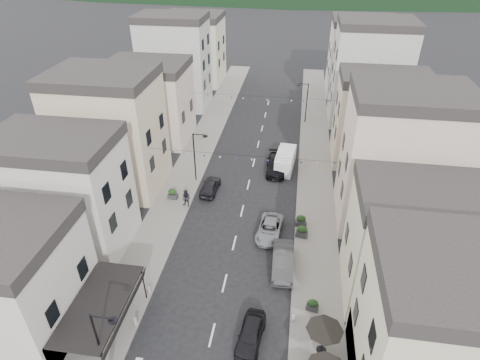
# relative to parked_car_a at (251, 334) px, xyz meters

# --- Properties ---
(sidewalk_left) EXTENTS (4.00, 76.00, 0.12)m
(sidewalk_left) POSITION_rel_parked_car_a_xyz_m (-10.30, 26.00, -0.64)
(sidewalk_left) COLOR slate
(sidewalk_left) RESTS_ON ground
(sidewalk_right) EXTENTS (4.00, 76.00, 0.12)m
(sidewalk_right) POSITION_rel_parked_car_a_xyz_m (4.70, 26.00, -0.64)
(sidewalk_right) COLOR slate
(sidewalk_right) RESTS_ON ground
(bistro_building) EXTENTS (10.00, 8.00, 10.00)m
(bistro_building) POSITION_rel_parked_car_a_xyz_m (11.70, -2.00, 4.30)
(bistro_building) COLOR beige
(bistro_building) RESTS_ON ground
(boutique_awning) EXTENTS (3.77, 7.50, 3.28)m
(boutique_awning) POSITION_rel_parked_car_a_xyz_m (-10.05, -1.00, 2.42)
(boutique_awning) COLOR black
(boutique_awning) RESTS_ON ground
(buildings_row_left) EXTENTS (10.20, 54.16, 14.00)m
(buildings_row_left) POSITION_rel_parked_car_a_xyz_m (-17.30, 31.75, 5.42)
(buildings_row_left) COLOR #BDB6AD
(buildings_row_left) RESTS_ON ground
(buildings_row_right) EXTENTS (10.20, 54.16, 14.50)m
(buildings_row_right) POSITION_rel_parked_car_a_xyz_m (11.70, 30.59, 5.62)
(buildings_row_right) COLOR beige
(buildings_row_right) RESTS_ON ground
(streetlamp_left_near) EXTENTS (1.70, 0.56, 6.00)m
(streetlamp_left_near) POSITION_rel_parked_car_a_xyz_m (-8.62, -4.00, 3.00)
(streetlamp_left_near) COLOR black
(streetlamp_left_near) RESTS_ON ground
(streetlamp_left_far) EXTENTS (1.70, 0.56, 6.00)m
(streetlamp_left_far) POSITION_rel_parked_car_a_xyz_m (-8.62, 20.00, 3.00)
(streetlamp_left_far) COLOR black
(streetlamp_left_far) RESTS_ON ground
(streetlamp_right_far) EXTENTS (1.70, 0.56, 6.00)m
(streetlamp_right_far) POSITION_rel_parked_car_a_xyz_m (3.02, 38.00, 3.00)
(streetlamp_right_far) COLOR black
(streetlamp_right_far) RESTS_ON ground
(bollards) EXTENTS (11.66, 10.26, 0.60)m
(bollards) POSITION_rel_parked_car_a_xyz_m (-2.80, -0.50, -0.28)
(bollards) COLOR gray
(bollards) RESTS_ON ground
(bunting_near) EXTENTS (19.00, 0.28, 0.62)m
(bunting_near) POSITION_rel_parked_car_a_xyz_m (-2.80, 16.00, 4.96)
(bunting_near) COLOR black
(bunting_near) RESTS_ON ground
(bunting_far) EXTENTS (19.00, 0.28, 0.62)m
(bunting_far) POSITION_rel_parked_car_a_xyz_m (-2.80, 32.00, 4.96)
(bunting_far) COLOR black
(bunting_far) RESTS_ON ground
(parked_car_a) EXTENTS (2.06, 4.24, 1.40)m
(parked_car_a) POSITION_rel_parked_car_a_xyz_m (0.00, 0.00, 0.00)
(parked_car_a) COLOR black
(parked_car_a) RESTS_ON ground
(parked_car_b) EXTENTS (1.95, 5.08, 1.65)m
(parked_car_b) POSITION_rel_parked_car_a_xyz_m (1.80, 7.43, 0.13)
(parked_car_b) COLOR #303033
(parked_car_b) RESTS_ON ground
(parked_car_c) EXTENTS (2.60, 4.93, 1.32)m
(parked_car_c) POSITION_rel_parked_car_a_xyz_m (0.30, 11.70, -0.04)
(parked_car_c) COLOR gray
(parked_car_c) RESTS_ON ground
(parked_car_d) EXTENTS (2.42, 5.47, 1.56)m
(parked_car_d) POSITION_rel_parked_car_a_xyz_m (0.00, 23.50, 0.08)
(parked_car_d) COLOR black
(parked_car_d) RESTS_ON ground
(parked_car_e) EXTENTS (1.87, 4.25, 1.42)m
(parked_car_e) POSITION_rel_parked_car_a_xyz_m (-6.78, 17.98, 0.01)
(parked_car_e) COLOR black
(parked_car_e) RESTS_ON ground
(delivery_van) EXTENTS (2.41, 5.14, 2.39)m
(delivery_van) POSITION_rel_parked_car_a_xyz_m (1.07, 24.21, 0.47)
(delivery_van) COLOR silver
(delivery_van) RESTS_ON ground
(pedestrian_a) EXTENTS (0.82, 0.75, 1.88)m
(pedestrian_a) POSITION_rel_parked_car_a_xyz_m (-11.60, 2.39, 0.36)
(pedestrian_a) COLOR black
(pedestrian_a) RESTS_ON sidewalk_left
(pedestrian_b) EXTENTS (1.12, 0.97, 1.97)m
(pedestrian_b) POSITION_rel_parked_car_a_xyz_m (-8.60, 14.80, 0.41)
(pedestrian_b) COLOR #231F29
(pedestrian_b) RESTS_ON sidewalk_left
(planter_la) EXTENTS (1.06, 0.69, 1.11)m
(planter_la) POSITION_rel_parked_car_a_xyz_m (-11.17, 0.32, -0.04)
(planter_la) COLOR #2E2E31
(planter_la) RESTS_ON sidewalk_left
(planter_lb) EXTENTS (1.11, 0.69, 1.18)m
(planter_lb) POSITION_rel_parked_car_a_xyz_m (-10.43, 15.95, -0.01)
(planter_lb) COLOR #313133
(planter_lb) RESTS_ON sidewalk_left
(planter_ra) EXTENTS (1.00, 0.67, 1.03)m
(planter_ra) POSITION_rel_parked_car_a_xyz_m (4.32, 3.28, -0.08)
(planter_ra) COLOR #2B2B2D
(planter_ra) RESTS_ON sidewalk_right
(planter_rb) EXTENTS (1.20, 0.81, 1.23)m
(planter_rb) POSITION_rel_parked_car_a_xyz_m (3.34, 11.73, 0.02)
(planter_rb) COLOR #2C2B2E
(planter_rb) RESTS_ON sidewalk_right
(planter_rc) EXTENTS (1.14, 0.79, 1.17)m
(planter_rc) POSITION_rel_parked_car_a_xyz_m (3.20, 13.41, -0.01)
(planter_rc) COLOR #2D2D2F
(planter_rc) RESTS_ON sidewalk_right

